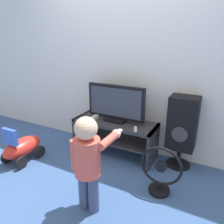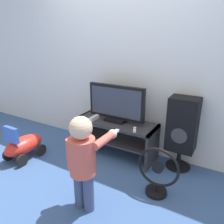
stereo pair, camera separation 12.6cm
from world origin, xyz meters
The scene contains 10 objects.
ground_plane centered at (0.00, 0.00, 0.00)m, with size 16.00×16.00×0.00m, color #38568C.
wall_back centered at (0.00, 0.51, 1.30)m, with size 10.00×0.06×2.60m.
tv_stand centered at (0.00, 0.22, 0.33)m, with size 1.13×0.43×0.49m.
television centered at (0.00, 0.24, 0.73)m, with size 0.80×0.20×0.49m.
game_console centered at (-0.28, 0.11, 0.52)m, with size 0.05×0.19×0.05m.
remote_primary centered at (0.36, 0.07, 0.50)m, with size 0.08×0.13×0.03m.
child centered at (0.26, -0.82, 0.56)m, with size 0.36×0.52×0.94m.
speaker_tower centered at (0.86, 0.33, 0.56)m, with size 0.34×0.30×0.92m.
floor_fan centered at (0.79, -0.29, 0.24)m, with size 0.44×0.23×0.54m.
ride_on_toy centered at (-1.00, -0.51, 0.19)m, with size 0.32×0.57×0.51m.
Camera 1 is at (1.24, -2.23, 1.58)m, focal length 35.00 mm.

